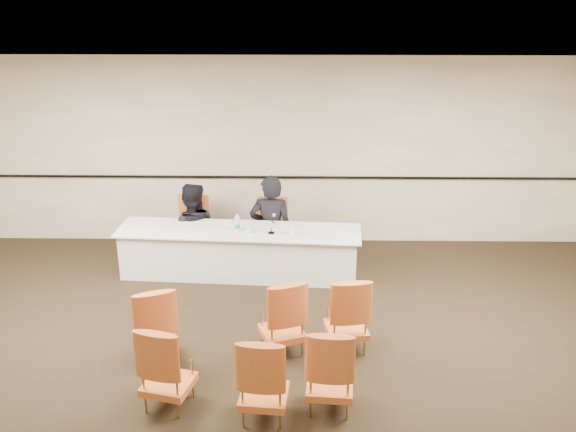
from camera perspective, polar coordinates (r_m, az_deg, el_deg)
The scene contains 20 objects.
floor at distance 7.14m, azimuth -2.48°, elevation -14.66°, with size 10.00×10.00×0.00m, color black.
ceiling at distance 5.93m, azimuth -2.92°, elevation 9.68°, with size 10.00×10.00×0.00m, color silver.
wall_back at distance 10.17m, azimuth -1.31°, elevation 5.70°, with size 10.00×0.04×3.00m, color #B6AA8F.
wall_rail at distance 10.24m, azimuth -1.30°, elevation 3.48°, with size 9.80×0.04×0.03m, color black.
panel_table at distance 9.35m, azimuth -4.35°, elevation -3.23°, with size 3.49×0.81×0.70m, color silver, non-canonical shape.
panelist_main at distance 9.74m, azimuth -1.51°, elevation -1.45°, with size 0.66×0.43×1.81m, color black.
panelist_main_chair at distance 9.73m, azimuth -1.51°, elevation -1.38°, with size 0.50×0.50×0.95m, color #B95321, non-canonical shape.
panelist_second at distance 9.97m, azimuth -8.51°, elevation -1.70°, with size 0.81×0.63×1.67m, color black.
panelist_second_chair at distance 9.93m, azimuth -8.54°, elevation -1.14°, with size 0.50×0.50×0.95m, color #B95321, non-canonical shape.
papers at distance 9.16m, azimuth -2.32°, elevation -1.32°, with size 0.30×0.22×0.00m, color silver.
microphone at distance 9.02m, azimuth -1.50°, elevation -0.80°, with size 0.09×0.18×0.26m, color black, non-canonical shape.
water_bottle at distance 9.15m, azimuth -4.53°, elevation -0.59°, with size 0.07×0.07×0.25m, color #177F79, non-canonical shape.
drinking_glass at distance 9.07m, azimuth -3.51°, elevation -1.25°, with size 0.06×0.06×0.10m, color white.
coffee_cup at distance 8.98m, azimuth 0.27°, elevation -1.33°, with size 0.08×0.08×0.13m, color white.
aud_chair_front_left at distance 7.42m, azimuth -11.85°, elevation -9.31°, with size 0.50×0.50×0.95m, color #B95321, non-canonical shape.
aud_chair_front_mid at distance 7.42m, azimuth -0.55°, elevation -8.82°, with size 0.50×0.50×0.95m, color #B95321, non-canonical shape.
aud_chair_front_right at distance 7.51m, azimuth 5.25°, elevation -8.52°, with size 0.50×0.50×0.95m, color #B95321, non-canonical shape.
aud_chair_back_left at distance 6.68m, azimuth -10.67°, elevation -12.88°, with size 0.50×0.50×0.95m, color #B95321, non-canonical shape.
aud_chair_back_mid at distance 6.42m, azimuth -2.16°, elevation -14.05°, with size 0.50×0.50×0.95m, color #B95321, non-canonical shape.
aud_chair_back_right at distance 6.55m, azimuth 3.77°, elevation -13.27°, with size 0.50×0.50×0.95m, color #B95321, non-canonical shape.
Camera 1 is at (0.40, -5.81, 4.13)m, focal length 40.00 mm.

